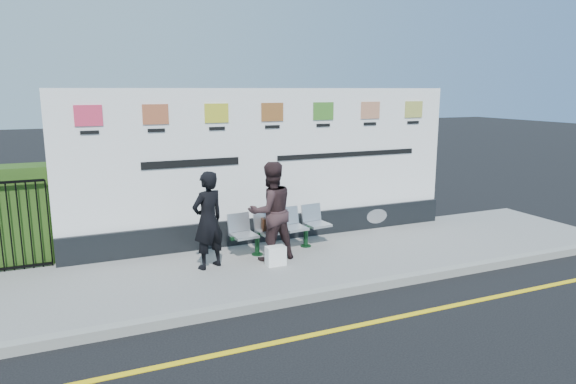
# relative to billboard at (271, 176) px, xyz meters

# --- Properties ---
(ground) EXTENTS (80.00, 80.00, 0.00)m
(ground) POSITION_rel_billboard_xyz_m (-0.50, -3.85, -1.42)
(ground) COLOR black
(pavement) EXTENTS (14.00, 3.00, 0.12)m
(pavement) POSITION_rel_billboard_xyz_m (-0.50, -1.35, -1.36)
(pavement) COLOR gray
(pavement) RESTS_ON ground
(kerb) EXTENTS (14.00, 0.18, 0.14)m
(kerb) POSITION_rel_billboard_xyz_m (-0.50, -2.85, -1.35)
(kerb) COLOR gray
(kerb) RESTS_ON ground
(yellow_line) EXTENTS (14.00, 0.10, 0.01)m
(yellow_line) POSITION_rel_billboard_xyz_m (-0.50, -3.85, -1.42)
(yellow_line) COLOR yellow
(yellow_line) RESTS_ON ground
(billboard) EXTENTS (8.00, 0.30, 3.00)m
(billboard) POSITION_rel_billboard_xyz_m (0.00, 0.00, 0.00)
(billboard) COLOR black
(billboard) RESTS_ON pavement
(bench) EXTENTS (2.03, 0.73, 0.43)m
(bench) POSITION_rel_billboard_xyz_m (-0.10, -0.78, -1.09)
(bench) COLOR #B1B5BA
(bench) RESTS_ON pavement
(woman_left) EXTENTS (0.71, 0.61, 1.66)m
(woman_left) POSITION_rel_billboard_xyz_m (-1.60, -1.15, -0.47)
(woman_left) COLOR black
(woman_left) RESTS_ON pavement
(woman_right) EXTENTS (0.92, 0.76, 1.75)m
(woman_right) POSITION_rel_billboard_xyz_m (-0.47, -1.15, -0.42)
(woman_right) COLOR #332123
(woman_right) RESTS_ON pavement
(handbag_brown) EXTENTS (0.32, 0.17, 0.24)m
(handbag_brown) POSITION_rel_billboard_xyz_m (-0.36, -0.81, -0.76)
(handbag_brown) COLOR black
(handbag_brown) RESTS_ON bench
(carrier_bag_white) EXTENTS (0.33, 0.20, 0.33)m
(carrier_bag_white) POSITION_rel_billboard_xyz_m (-0.52, -1.49, -1.13)
(carrier_bag_white) COLOR white
(carrier_bag_white) RESTS_ON pavement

